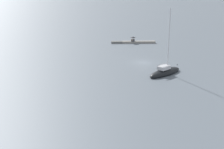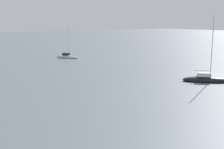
% 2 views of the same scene
% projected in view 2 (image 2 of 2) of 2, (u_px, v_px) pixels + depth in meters
% --- Properties ---
extents(ground_plane, '(500.00, 500.00, 0.00)m').
position_uv_depth(ground_plane, '(219.00, 74.00, 61.58)').
color(ground_plane, slate).
extents(sailboat_black_far, '(7.97, 7.56, 12.63)m').
position_uv_depth(sailboat_black_far, '(206.00, 80.00, 53.84)').
color(sailboat_black_far, black).
rests_on(sailboat_black_far, ground_plane).
extents(sailboat_grey_outer, '(7.66, 5.16, 10.76)m').
position_uv_depth(sailboat_grey_outer, '(67.00, 57.00, 87.86)').
color(sailboat_grey_outer, '#ADB2B7').
rests_on(sailboat_grey_outer, ground_plane).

